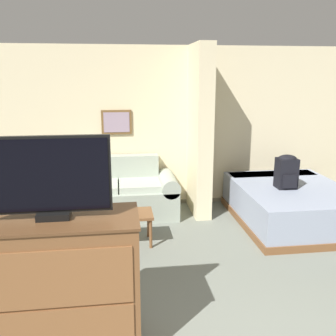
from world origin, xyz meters
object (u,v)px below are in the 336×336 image
(coffee_table, at_px, (125,217))
(table_lamp, at_px, (45,165))
(tv_dresser, at_px, (59,285))
(bed, at_px, (291,204))
(tv, at_px, (51,178))
(backpack, at_px, (287,171))
(couch, at_px, (119,194))

(coffee_table, distance_m, table_lamp, 1.59)
(tv_dresser, xyz_separation_m, bed, (3.01, 2.30, -0.28))
(tv_dresser, relative_size, tv, 1.44)
(table_lamp, relative_size, tv, 0.53)
(tv_dresser, distance_m, backpack, 3.66)
(tv_dresser, relative_size, backpack, 2.56)
(coffee_table, height_order, backpack, backpack)
(couch, distance_m, bed, 2.62)
(tv, height_order, backpack, tv)
(coffee_table, relative_size, tv, 0.81)
(coffee_table, relative_size, backpack, 1.44)
(coffee_table, distance_m, tv, 2.21)
(table_lamp, height_order, tv, tv)
(bed, xyz_separation_m, backpack, (-0.14, -0.06, 0.52))
(tv_dresser, bearing_deg, couch, 80.86)
(coffee_table, height_order, tv, tv)
(table_lamp, bearing_deg, bed, -8.78)
(tv, bearing_deg, table_lamp, 101.74)
(coffee_table, distance_m, tv_dresser, 1.95)
(tv, bearing_deg, bed, 37.36)
(tv, relative_size, backpack, 1.78)
(tv, bearing_deg, coffee_table, 73.57)
(tv, distance_m, backpack, 3.70)
(table_lamp, bearing_deg, couch, 2.83)
(bed, height_order, backpack, backpack)
(tv_dresser, distance_m, bed, 3.80)
(tv_dresser, xyz_separation_m, backpack, (2.88, 2.24, 0.25))
(tv_dresser, distance_m, tv, 0.87)
(couch, height_order, backpack, backpack)
(tv_dresser, bearing_deg, bed, 37.37)
(tv, bearing_deg, couch, 80.86)
(tv_dresser, height_order, backpack, tv_dresser)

